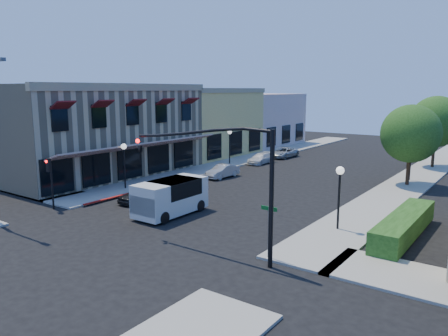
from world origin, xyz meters
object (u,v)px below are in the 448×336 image
Objects in this scene: lamppost_right_near at (340,182)px; street_tree_a at (411,134)px; white_van at (170,195)px; signal_mast_arm at (230,170)px; secondary_signal at (50,174)px; lamppost_right_far at (411,149)px; lamppost_left_far at (230,138)px; lamppost_left_near at (124,155)px; parked_car_b at (222,171)px; street_name_sign at (269,224)px; street_tree_b at (436,122)px; parked_car_c at (261,159)px; parked_car_a at (140,194)px; parked_car_d at (284,153)px.

street_tree_a is at bearing 88.77° from lamppost_right_near.
signal_mast_arm is at bearing -26.71° from white_van.
lamppost_right_far reaches higher than secondary_signal.
street_tree_a is 1.82× the size of lamppost_left_far.
lamppost_left_near is 8.24m from white_van.
lamppost_left_near is 1.00× the size of lamppost_right_far.
secondary_signal is 0.96× the size of parked_car_b.
street_name_sign is 0.52× the size of white_van.
secondary_signal is (-16.80, -30.59, -2.23)m from street_tree_b.
lamppost_left_near is 16.65m from parked_car_c.
parked_car_a is 18.39m from parked_car_c.
lamppost_right_far is at bearing -1.66° from parked_car_c.
signal_mast_arm is 2.16× the size of parked_car_c.
signal_mast_arm is 2.47× the size of parked_car_a.
white_van is (-8.50, 2.75, -0.46)m from street_name_sign.
secondary_signal is 0.69× the size of white_van.
secondary_signal is 5.87m from parked_car_a.
parked_car_a is 10.12m from parked_car_b.
lamppost_right_far is (-0.30, 2.00, -1.46)m from street_tree_a.
street_tree_a is 20.71m from signal_mast_arm.
street_tree_a is 22.30m from lamppost_left_near.
street_tree_a is 1.82× the size of lamppost_left_near.
street_tree_b reaches higher than parked_car_b.
lamppost_left_near is at bearing -136.74° from lamppost_right_far.
secondary_signal is at bearing -94.83° from parked_car_c.
lamppost_right_near is (1.00, 5.80, 1.04)m from street_name_sign.
lamppost_left_far is 1.00× the size of lamppost_right_near.
lamppost_right_near reaches higher than parked_car_d.
parked_car_d is (-13.70, 27.20, -1.12)m from street_name_sign.
parked_car_b is (-0.34, 10.12, 0.02)m from parked_car_a.
lamppost_right_near is 0.86× the size of parked_car_d.
street_tree_b reaches higher than parked_car_c.
street_tree_a is 2.59× the size of street_name_sign.
white_van is (7.00, 3.54, -1.08)m from secondary_signal.
secondary_signal is 7.92m from white_van.
lamppost_right_far reaches higher than white_van.
parked_car_d reaches higher than parked_car_c.
lamppost_left_far is (-14.36, 20.50, -1.35)m from signal_mast_arm.
white_van is at bearing -162.17° from lamppost_right_near.
lamppost_left_near is 21.63m from parked_car_d.
street_name_sign reaches higher than parked_car_a.
lamppost_left_far is 3.95m from parked_car_c.
parked_car_b reaches higher than parked_car_c.
secondary_signal is at bearing -177.07° from street_name_sign.
street_tree_b is at bearing 52.33° from parked_car_b.
street_tree_b is 29.61m from parked_car_a.
secondary_signal is 0.93× the size of lamppost_left_near.
lamppost_left_far is at bearing 113.74° from white_van.
lamppost_left_far is at bearing 140.53° from lamppost_right_near.
parked_car_c is (-14.70, 0.34, -2.20)m from lamppost_right_far.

